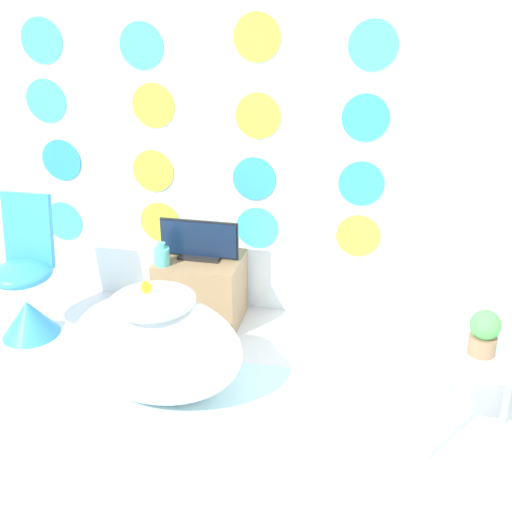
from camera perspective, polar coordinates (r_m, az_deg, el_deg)
name	(u,v)px	position (r m, az deg, el deg)	size (l,w,h in m)	color
wall_back_dotted	(202,112)	(3.75, -5.20, 13.46)	(4.78, 0.05, 2.60)	white
rug	(158,404)	(3.25, -9.34, -13.76)	(1.33, 0.93, 0.01)	silver
bathtub	(156,348)	(3.15, -9.47, -8.63)	(0.90, 0.52, 0.59)	white
rubber_duck	(147,287)	(3.03, -10.38, -2.91)	(0.06, 0.06, 0.07)	yellow
chair	(26,294)	(3.93, -21.03, -3.42)	(0.37, 0.37, 0.88)	#338CE0
tv_cabinet	(201,289)	(3.85, -5.25, -3.20)	(0.52, 0.42, 0.44)	#8E704C
tv	(199,242)	(3.72, -5.43, 1.34)	(0.50, 0.12, 0.25)	black
vase	(162,256)	(3.68, -8.97, 0.05)	(0.10, 0.10, 0.14)	#51B2AD
side_table	(477,371)	(2.92, 20.32, -10.20)	(0.44, 0.39, 0.50)	silver
potted_plant_left	(484,332)	(2.82, 20.91, -6.77)	(0.13, 0.13, 0.21)	#8C6B4C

